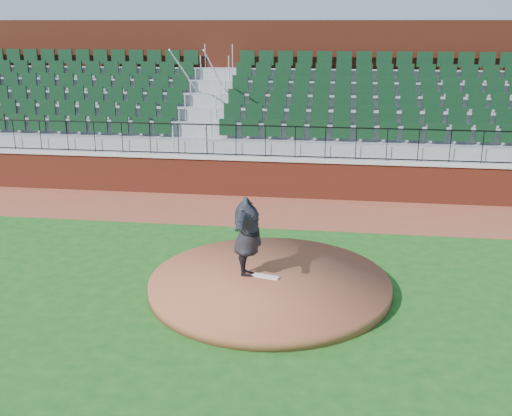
% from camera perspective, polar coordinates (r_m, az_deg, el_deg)
% --- Properties ---
extents(ground, '(90.00, 90.00, 0.00)m').
position_cam_1_polar(ground, '(13.10, -0.92, -7.38)').
color(ground, '#184E16').
rests_on(ground, ground).
extents(warning_track, '(34.00, 3.20, 0.01)m').
position_cam_1_polar(warning_track, '(18.10, 1.72, -0.28)').
color(warning_track, brown).
rests_on(warning_track, ground).
extents(field_wall, '(34.00, 0.35, 1.20)m').
position_cam_1_polar(field_wall, '(19.47, 2.26, 2.79)').
color(field_wall, maroon).
rests_on(field_wall, ground).
extents(wall_cap, '(34.00, 0.45, 0.10)m').
position_cam_1_polar(wall_cap, '(19.32, 2.29, 4.66)').
color(wall_cap, '#B7B7B7').
rests_on(wall_cap, field_wall).
extents(wall_railing, '(34.00, 0.05, 1.00)m').
position_cam_1_polar(wall_railing, '(19.20, 2.31, 6.26)').
color(wall_railing, black).
rests_on(wall_railing, wall_cap).
extents(seating_stands, '(34.00, 5.10, 4.60)m').
position_cam_1_polar(seating_stands, '(21.79, 3.06, 8.90)').
color(seating_stands, gray).
rests_on(seating_stands, ground).
extents(concourse_wall, '(34.00, 0.50, 5.50)m').
position_cam_1_polar(concourse_wall, '(24.50, 3.67, 10.88)').
color(concourse_wall, maroon).
rests_on(concourse_wall, ground).
extents(pitchers_mound, '(5.10, 5.10, 0.25)m').
position_cam_1_polar(pitchers_mound, '(12.88, 1.29, -7.22)').
color(pitchers_mound, brown).
rests_on(pitchers_mound, ground).
extents(pitching_rubber, '(0.59, 0.28, 0.04)m').
position_cam_1_polar(pitching_rubber, '(12.89, 0.95, -6.49)').
color(pitching_rubber, silver).
rests_on(pitching_rubber, pitchers_mound).
extents(pitcher, '(0.73, 2.18, 1.74)m').
position_cam_1_polar(pitcher, '(12.71, -0.81, -2.71)').
color(pitcher, black).
rests_on(pitcher, pitchers_mound).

